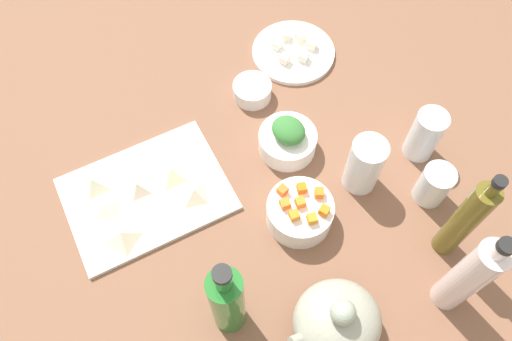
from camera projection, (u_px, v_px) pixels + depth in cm
name	position (u px, v px, depth cm)	size (l,w,h in cm)	color
tabletop	(256.00, 185.00, 109.87)	(190.00, 190.00, 3.00)	brown
cutting_board	(147.00, 194.00, 106.56)	(33.43, 24.56, 1.00)	silver
plate_tofu	(293.00, 52.00, 125.70)	(20.68, 20.68, 1.20)	white
bowl_greens	(287.00, 142.00, 110.46)	(12.79, 12.79, 5.20)	white
bowl_carrots	(300.00, 213.00, 101.66)	(13.58, 13.58, 6.13)	white
bowl_small_side	(252.00, 91.00, 118.10)	(9.12, 9.12, 3.97)	silver
teapot	(335.00, 322.00, 88.85)	(17.55, 15.31, 14.22)	#999885
bottle_0	(227.00, 301.00, 84.61)	(6.04, 6.04, 26.95)	#226D27
bottle_1	(469.00, 277.00, 85.58)	(5.54, 5.54, 27.91)	silver
bottle_2	(465.00, 220.00, 90.79)	(4.58, 4.58, 27.89)	brown
drinking_glass_0	(364.00, 165.00, 102.65)	(7.34, 7.34, 13.83)	white
drinking_glass_1	(434.00, 185.00, 102.87)	(6.60, 6.60, 9.45)	white
drinking_glass_2	(425.00, 135.00, 106.88)	(6.65, 6.65, 12.71)	white
carrot_cube_0	(300.00, 202.00, 98.39)	(1.80, 1.80, 1.80)	orange
carrot_cube_1	(319.00, 193.00, 99.40)	(1.80, 1.80, 1.80)	orange
carrot_cube_2	(324.00, 211.00, 97.53)	(1.80, 1.80, 1.80)	orange
carrot_cube_3	(285.00, 204.00, 98.25)	(1.80, 1.80, 1.80)	orange
carrot_cube_4	(294.00, 215.00, 97.04)	(1.80, 1.80, 1.80)	orange
carrot_cube_5	(302.00, 188.00, 99.91)	(1.80, 1.80, 1.80)	orange
carrot_cube_6	(312.00, 219.00, 96.69)	(1.80, 1.80, 1.80)	orange
carrot_cube_7	(282.00, 190.00, 99.68)	(1.80, 1.80, 1.80)	orange
chopped_greens_mound	(289.00, 130.00, 106.45)	(7.70, 6.63, 3.98)	#357433
tofu_cube_0	(277.00, 44.00, 124.70)	(2.20, 2.20, 2.20)	white
tofu_cube_1	(312.00, 45.00, 124.70)	(2.20, 2.20, 2.20)	white
tofu_cube_2	(286.00, 35.00, 126.20)	(2.20, 2.20, 2.20)	white
tofu_cube_3	(304.00, 57.00, 122.75)	(2.20, 2.20, 2.20)	white
tofu_cube_4	(285.00, 59.00, 122.41)	(2.20, 2.20, 2.20)	#F4E2CC
tofu_cube_5	(300.00, 37.00, 125.98)	(2.20, 2.20, 2.20)	white
dumpling_0	(122.00, 236.00, 99.73)	(5.86, 5.81, 3.17)	beige
dumpling_1	(195.00, 193.00, 104.67)	(5.18, 5.10, 2.63)	beige
dumpling_2	(138.00, 187.00, 105.31)	(4.47, 4.28, 2.70)	beige
dumpling_3	(93.00, 183.00, 105.56)	(5.60, 5.02, 3.07)	beige
dumpling_4	(107.00, 208.00, 103.29)	(4.91, 4.76, 2.10)	beige
dumpling_5	(171.00, 173.00, 106.95)	(5.62, 5.58, 2.64)	beige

